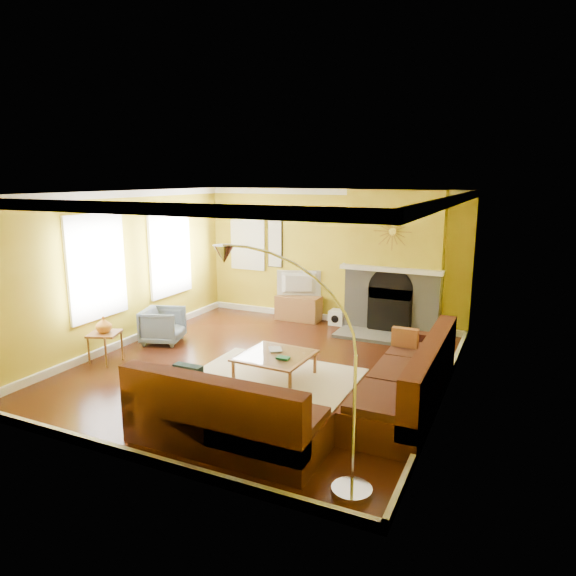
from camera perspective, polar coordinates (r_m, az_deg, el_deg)
The scene contains 27 objects.
floor at distance 8.16m, azimuth -2.86°, elevation -8.86°, with size 5.50×6.00×0.02m, color #4E2210.
ceiling at distance 7.62m, azimuth -3.08°, elevation 10.60°, with size 5.50×6.00×0.02m, color white.
wall_back at distance 10.48m, azimuth 4.78°, elevation 3.56°, with size 5.50×0.02×2.70m, color gold.
wall_front at distance 5.39m, azimuth -18.21°, elevation -5.38°, with size 5.50×0.02×2.70m, color gold.
wall_left at distance 9.37m, azimuth -18.06°, elevation 1.96°, with size 0.02×6.00×2.70m, color gold.
wall_right at distance 6.95m, azimuth 17.58°, elevation -1.45°, with size 0.02×6.00×2.70m, color gold.
baseboard at distance 8.13m, azimuth -2.87°, elevation -8.40°, with size 5.50×6.00×0.12m, color white, non-canonical shape.
crown_molding at distance 7.62m, azimuth -3.08°, elevation 10.08°, with size 5.50×6.00×0.12m, color white, non-canonical shape.
window_left_near at distance 10.30m, azimuth -13.03°, elevation 3.97°, with size 0.06×1.22×1.72m, color white.
window_left_far at distance 8.90m, azimuth -20.55°, elevation 2.24°, with size 0.06×1.22×1.72m, color white.
window_back at distance 11.21m, azimuth -4.47°, elevation 5.15°, with size 0.82×0.06×1.22m, color white.
wall_art at distance 10.91m, azimuth -1.46°, elevation 5.26°, with size 0.34×0.04×1.14m, color white.
fireplace at distance 9.90m, azimuth 11.71°, elevation 2.83°, with size 1.80×0.40×2.70m, color gray, non-canonical shape.
mantel at distance 9.69m, azimuth 11.35°, elevation 2.04°, with size 1.92×0.22×0.08m, color white.
hearth at distance 9.68m, azimuth 10.60°, elevation -5.37°, with size 1.80×0.70×0.06m, color gray.
sunburst at distance 9.60m, azimuth 11.54°, elevation 6.16°, with size 0.70×0.04×0.70m, color olive, non-canonical shape.
rug at distance 7.75m, azimuth -1.59°, elevation -9.86°, with size 2.40×1.80×0.02m, color beige.
sectional_sofa at distance 6.80m, azimuth 2.77°, elevation -9.13°, with size 3.10×3.70×0.90m, color #502319, non-canonical shape.
coffee_table at distance 7.62m, azimuth -1.43°, elevation -8.74°, with size 0.99×0.99×0.39m, color white, non-canonical shape.
media_console at distance 10.69m, azimuth 1.17°, elevation -2.24°, with size 0.92×0.41×0.51m, color #956336.
tv at distance 10.57m, azimuth 1.18°, elevation 0.48°, with size 0.92×0.12×0.53m, color black.
subwoofer at distance 10.44m, azimuth 5.51°, elevation -3.25°, with size 0.29×0.29×0.29m, color white.
armchair at distance 9.50m, azimuth -13.72°, elevation -4.08°, with size 0.67×0.69×0.63m, color slate.
side_table at distance 8.80m, azimuth -19.62°, elevation -6.22°, with size 0.45×0.45×0.49m, color #956336, non-canonical shape.
vase at distance 8.69m, azimuth -19.80°, elevation -3.85°, with size 0.25×0.25×0.26m, color orange.
book at distance 7.70m, azimuth -2.11°, elevation -6.88°, with size 0.18×0.25×0.02m, color white.
arc_lamp at distance 4.92m, azimuth 0.49°, elevation -9.06°, with size 1.44×0.36×2.28m, color silver, non-canonical shape.
Camera 1 is at (3.58, -6.72, 2.92)m, focal length 32.00 mm.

